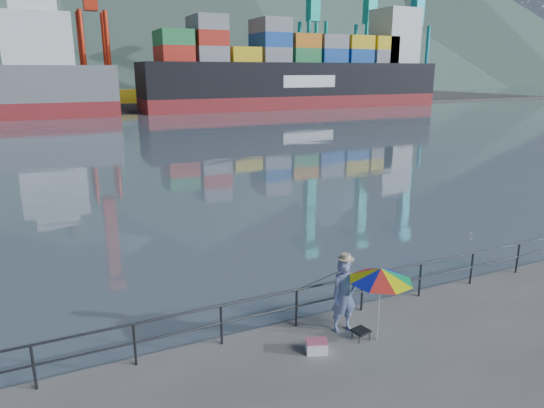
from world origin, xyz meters
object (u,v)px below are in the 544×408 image
(fisherman, at_px, (344,296))
(cooler_bag, at_px, (317,347))
(beach_umbrella, at_px, (381,275))
(container_ship, at_px, (305,73))

(fisherman, xyz_separation_m, cooler_bag, (-1.11, -0.59, -0.81))
(beach_umbrella, xyz_separation_m, container_ship, (36.93, 70.92, 4.17))
(cooler_bag, bearing_deg, fisherman, 49.21)
(fisherman, bearing_deg, cooler_bag, -148.92)
(fisherman, xyz_separation_m, container_ship, (37.42, 70.18, 4.93))
(cooler_bag, distance_m, container_ship, 80.78)
(container_ship, bearing_deg, beach_umbrella, -117.50)
(beach_umbrella, bearing_deg, fisherman, 123.71)
(fisherman, relative_size, container_ship, 0.03)
(beach_umbrella, distance_m, container_ship, 80.06)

